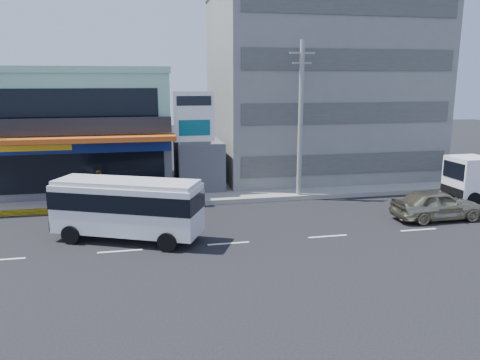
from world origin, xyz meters
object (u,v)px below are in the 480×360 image
minibus (127,205)px  sedan (437,205)px  concrete_building (318,87)px  satellite_dish (199,140)px  shop_building (81,132)px  billboard (194,122)px  motorcycle_rider (101,199)px  utility_pole_near (301,120)px

minibus → sedan: size_ratio=1.48×
concrete_building → satellite_dish: bearing=-158.2°
shop_building → billboard: shop_building is taller
sedan → motorcycle_rider: 19.05m
shop_building → utility_pole_near: utility_pole_near is taller
billboard → utility_pole_near: (6.50, -1.80, 0.22)m
shop_building → utility_pole_near: (14.00, -6.55, 1.15)m
minibus → satellite_dish: bearing=64.0°
utility_pole_near → sedan: size_ratio=2.01×
concrete_building → billboard: size_ratio=2.32×
utility_pole_near → minibus: bearing=-151.0°
satellite_dish → shop_building: bearing=159.8°
billboard → motorcycle_rider: 7.50m
shop_building → sedan: shop_building is taller
shop_building → motorcycle_rider: 8.00m
satellite_dish → minibus: 10.72m
satellite_dish → sedan: satellite_dish is taller
utility_pole_near → sedan: (6.00, -5.90, -4.30)m
motorcycle_rider → satellite_dish: bearing=33.7°
shop_building → sedan: size_ratio=2.49×
billboard → utility_pole_near: size_ratio=0.69×
shop_building → concrete_building: concrete_building is taller
minibus → motorcycle_rider: bearing=107.4°
concrete_building → shop_building: bearing=-176.6°
satellite_dish → utility_pole_near: utility_pole_near is taller
sedan → minibus: bearing=89.6°
concrete_building → satellite_dish: 11.30m
minibus → sedan: 16.66m
utility_pole_near → motorcycle_rider: bearing=-177.2°
satellite_dish → utility_pole_near: (6.00, -3.60, 1.57)m
concrete_building → utility_pole_near: bearing=-117.8°
concrete_building → billboard: bearing=-151.1°
shop_building → satellite_dish: 8.54m
concrete_building → motorcycle_rider: 19.26m
shop_building → minibus: bearing=-74.9°
minibus → concrete_building: bearing=42.7°
concrete_building → billboard: 12.17m
billboard → motorcycle_rider: billboard is taller
shop_building → motorcycle_rider: shop_building is taller
billboard → shop_building: bearing=147.7°
shop_building → utility_pole_near: bearing=-25.1°
utility_pole_near → minibus: utility_pole_near is taller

